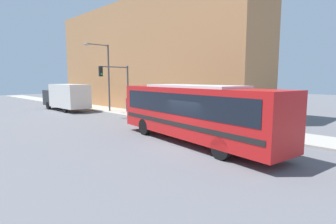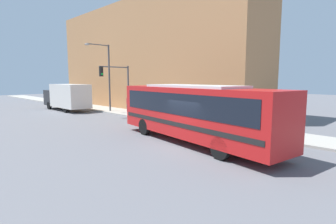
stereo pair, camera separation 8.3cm
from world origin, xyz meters
name	(u,v)px [view 1 (the left image)]	position (x,y,z in m)	size (l,w,h in m)	color
ground_plane	(188,147)	(0.00, 0.00, 0.00)	(120.00, 120.00, 0.00)	slate
sidewalk	(97,108)	(6.08, 20.00, 0.07)	(3.17, 70.00, 0.14)	#A8A399
building_facade	(145,58)	(10.67, 16.21, 6.27)	(6.00, 30.43, 12.54)	#B27A4C
city_bus	(193,110)	(0.93, 0.42, 1.91)	(4.17, 11.64, 3.29)	red
delivery_truck	(66,96)	(2.63, 20.84, 1.66)	(2.40, 7.93, 3.05)	silver
fire_hydrant	(203,121)	(5.10, 2.91, 0.53)	(0.26, 0.35, 0.78)	red
traffic_light_pole	(118,81)	(4.07, 12.42, 3.45)	(3.28, 0.35, 4.78)	#47474C
parking_meter	(138,106)	(5.10, 10.62, 1.05)	(0.14, 0.14, 1.35)	#47474C
street_lamp	(105,72)	(4.96, 16.01, 4.43)	(2.87, 0.28, 7.16)	#47474C
pedestrian_near_corner	(127,104)	(6.43, 14.17, 0.98)	(0.34, 0.34, 1.66)	#23283D
pedestrian_mid_block	(129,103)	(6.14, 13.52, 1.10)	(0.34, 0.34, 1.86)	#23283D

